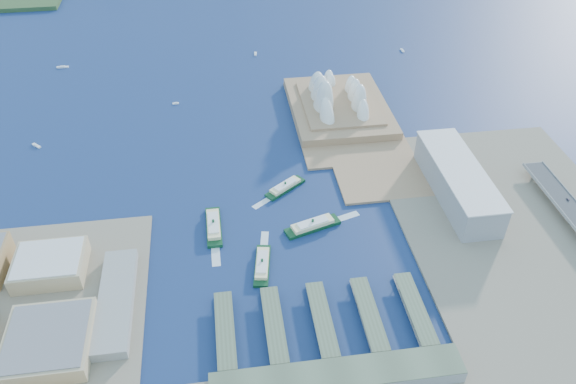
{
  "coord_description": "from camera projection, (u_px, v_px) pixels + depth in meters",
  "views": [
    {
      "loc": [
        -58.91,
        -380.07,
        396.32
      ],
      "look_at": [
        7.59,
        90.99,
        18.0
      ],
      "focal_mm": 35.0,
      "sensor_mm": 36.0,
      "label": 1
    }
  ],
  "objects": [
    {
      "name": "boat_a",
      "position": [
        36.0,
        145.0,
        708.64
      ],
      "size": [
        12.86,
        12.76,
        2.8
      ],
      "primitive_type": null,
      "rotation": [
        0.0,
        0.0,
        0.79
      ],
      "color": "white",
      "rests_on": "ground"
    },
    {
      "name": "toaster_building",
      "position": [
        457.0,
        182.0,
        618.25
      ],
      "size": [
        45.0,
        155.0,
        35.0
      ],
      "primitive_type": "cube",
      "color": "gray",
      "rests_on": "east_land"
    },
    {
      "name": "ferry_b",
      "position": [
        285.0,
        186.0,
        638.02
      ],
      "size": [
        50.1,
        41.93,
        9.92
      ],
      "primitive_type": null,
      "rotation": [
        0.0,
        0.0,
        -0.93
      ],
      "color": "#0E391C",
      "rests_on": "ground"
    },
    {
      "name": "ferry_c",
      "position": [
        262.0,
        263.0,
        541.9
      ],
      "size": [
        22.63,
        56.34,
        10.36
      ],
      "primitive_type": null,
      "rotation": [
        0.0,
        0.0,
        2.98
      ],
      "color": "#0E391C",
      "rests_on": "ground"
    },
    {
      "name": "car_c",
      "position": [
        568.0,
        199.0,
        601.95
      ],
      "size": [
        1.88,
        4.62,
        1.34
      ],
      "primitive_type": "imported",
      "rotation": [
        0.0,
        0.0,
        3.14
      ],
      "color": "slate",
      "rests_on": "expressway"
    },
    {
      "name": "ground",
      "position": [
        293.0,
        264.0,
        547.68
      ],
      "size": [
        3000.0,
        3000.0,
        0.0
      ],
      "primitive_type": "plane",
      "color": "#0F2449",
      "rests_on": "ground"
    },
    {
      "name": "ferry_a",
      "position": [
        213.0,
        224.0,
        585.35
      ],
      "size": [
        15.91,
        60.62,
        11.44
      ],
      "primitive_type": null,
      "rotation": [
        0.0,
        0.0,
        0.01
      ],
      "color": "#0E391C",
      "rests_on": "ground"
    },
    {
      "name": "peninsula",
      "position": [
        343.0,
        118.0,
        760.0
      ],
      "size": [
        135.0,
        220.0,
        3.0
      ],
      "primitive_type": "cube",
      "color": "#997654",
      "rests_on": "ground"
    },
    {
      "name": "east_land",
      "position": [
        550.0,
        275.0,
        534.25
      ],
      "size": [
        240.0,
        500.0,
        3.0
      ],
      "primitive_type": "cube",
      "color": "gray",
      "rests_on": "ground"
    },
    {
      "name": "ferry_d",
      "position": [
        313.0,
        224.0,
        585.83
      ],
      "size": [
        62.03,
        32.8,
        11.39
      ],
      "primitive_type": null,
      "rotation": [
        0.0,
        0.0,
        1.88
      ],
      "color": "#0E391C",
      "rests_on": "ground"
    },
    {
      "name": "west_buildings",
      "position": [
        2.0,
        343.0,
        455.81
      ],
      "size": [
        200.0,
        280.0,
        27.0
      ],
      "primitive_type": null,
      "color": "#96764B",
      "rests_on": "west_land"
    },
    {
      "name": "boat_d",
      "position": [
        63.0,
        67.0,
        882.34
      ],
      "size": [
        18.16,
        4.32,
        3.05
      ],
      "primitive_type": null,
      "rotation": [
        0.0,
        0.0,
        1.55
      ],
      "color": "white",
      "rests_on": "ground"
    },
    {
      "name": "boat_c",
      "position": [
        402.0,
        50.0,
        930.93
      ],
      "size": [
        4.19,
        12.44,
        2.76
      ],
      "primitive_type": null,
      "rotation": [
        0.0,
        0.0,
        3.19
      ],
      "color": "white",
      "rests_on": "ground"
    },
    {
      "name": "opera_house",
      "position": [
        340.0,
        91.0,
        756.25
      ],
      "size": [
        134.0,
        180.0,
        58.0
      ],
      "primitive_type": null,
      "color": "white",
      "rests_on": "peninsula"
    },
    {
      "name": "boat_e",
      "position": [
        255.0,
        54.0,
        920.21
      ],
      "size": [
        5.51,
        12.91,
        3.07
      ],
      "primitive_type": null,
      "rotation": [
        0.0,
        0.0,
        -0.13
      ],
      "color": "white",
      "rests_on": "ground"
    },
    {
      "name": "terminal_building",
      "position": [
        338.0,
        378.0,
        439.09
      ],
      "size": [
        200.0,
        28.0,
        12.0
      ],
      "primitive_type": "cube",
      "color": "gray",
      "rests_on": "south_land"
    },
    {
      "name": "ferry_wharves",
      "position": [
        322.0,
        321.0,
        488.19
      ],
      "size": [
        184.0,
        90.0,
        9.3
      ],
      "primitive_type": null,
      "color": "#4F5D46",
      "rests_on": "ground"
    },
    {
      "name": "boat_b",
      "position": [
        176.0,
        103.0,
        792.9
      ],
      "size": [
        9.22,
        3.84,
        2.43
      ],
      "primitive_type": null,
      "rotation": [
        0.0,
        0.0,
        1.65
      ],
      "color": "white",
      "rests_on": "ground"
    }
  ]
}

